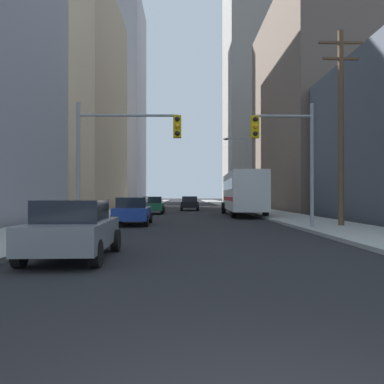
{
  "coord_description": "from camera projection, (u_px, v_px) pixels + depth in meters",
  "views": [
    {
      "loc": [
        -0.57,
        -2.54,
        1.64
      ],
      "look_at": [
        0.0,
        25.68,
        1.86
      ],
      "focal_mm": 38.51,
      "sensor_mm": 36.0,
      "label": 1
    }
  ],
  "objects": [
    {
      "name": "building_left_mid_office",
      "position": [
        40.0,
        101.0,
        53.21
      ],
      "size": [
        19.37,
        23.81,
        27.65
      ],
      "primitive_type": "cube",
      "color": "tan",
      "rests_on": "ground"
    },
    {
      "name": "sedan_blue",
      "position": [
        133.0,
        211.0,
        22.73
      ],
      "size": [
        1.95,
        4.24,
        1.52
      ],
      "color": "navy",
      "rests_on": "ground"
    },
    {
      "name": "building_right_mid_block",
      "position": [
        343.0,
        108.0,
        47.22
      ],
      "size": [
        16.75,
        24.63,
        23.25
      ],
      "primitive_type": "cube",
      "color": "#66564C",
      "rests_on": "ground"
    },
    {
      "name": "utility_pole_right",
      "position": [
        341.0,
        124.0,
        20.48
      ],
      "size": [
        2.2,
        0.28,
        9.86
      ],
      "color": "brown",
      "rests_on": "ground"
    },
    {
      "name": "building_left_far_tower",
      "position": [
        99.0,
        102.0,
        93.03
      ],
      "size": [
        19.35,
        20.84,
        45.42
      ],
      "primitive_type": "cube",
      "color": "#93939E",
      "rests_on": "ground"
    },
    {
      "name": "sidewalk_right",
      "position": [
        242.0,
        207.0,
        52.67
      ],
      "size": [
        3.92,
        160.0,
        0.15
      ],
      "primitive_type": "cube",
      "color": "#9E9E99",
      "rests_on": "ground"
    },
    {
      "name": "building_right_far_highrise",
      "position": [
        265.0,
        71.0,
        94.35
      ],
      "size": [
        17.79,
        20.18,
        60.28
      ],
      "primitive_type": "cube",
      "color": "gray",
      "rests_on": "ground"
    },
    {
      "name": "sedan_green",
      "position": [
        153.0,
        205.0,
        36.37
      ],
      "size": [
        1.95,
        4.21,
        1.52
      ],
      "color": "#195938",
      "rests_on": "ground"
    },
    {
      "name": "sedan_black",
      "position": [
        190.0,
        203.0,
        44.14
      ],
      "size": [
        1.95,
        4.22,
        1.52
      ],
      "color": "black",
      "rests_on": "ground"
    },
    {
      "name": "traffic_signal_near_left",
      "position": [
        124.0,
        143.0,
        19.31
      ],
      "size": [
        4.92,
        0.44,
        6.0
      ],
      "color": "gray",
      "rests_on": "ground"
    },
    {
      "name": "sedan_grey",
      "position": [
        73.0,
        229.0,
        10.61
      ],
      "size": [
        1.95,
        4.26,
        1.52
      ],
      "color": "slate",
      "rests_on": "ground"
    },
    {
      "name": "city_bus",
      "position": [
        243.0,
        192.0,
        33.11
      ],
      "size": [
        2.95,
        11.59,
        3.4
      ],
      "color": "silver",
      "rests_on": "ground"
    },
    {
      "name": "sidewalk_left",
      "position": [
        134.0,
        207.0,
        52.39
      ],
      "size": [
        3.92,
        160.0,
        0.15
      ],
      "primitive_type": "cube",
      "color": "#9E9E99",
      "rests_on": "ground"
    },
    {
      "name": "street_lamp_right",
      "position": [
        242.0,
        166.0,
        40.76
      ],
      "size": [
        2.36,
        0.32,
        7.5
      ],
      "color": "gray",
      "rests_on": "ground"
    },
    {
      "name": "traffic_signal_near_right",
      "position": [
        286.0,
        145.0,
        19.46
      ],
      "size": [
        2.99,
        0.44,
        6.0
      ],
      "color": "gray",
      "rests_on": "ground"
    }
  ]
}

